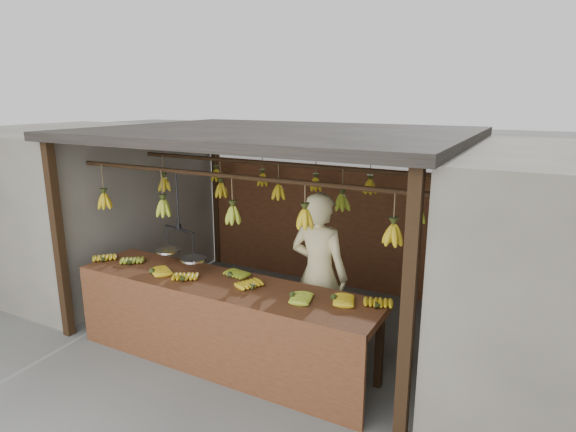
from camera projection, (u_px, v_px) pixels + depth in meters
The scene contains 8 objects.
ground at pixel (277, 320), 6.11m from camera, with size 80.00×80.00×0.00m, color #5B5B57.
stall at pixel (289, 163), 5.92m from camera, with size 4.30×3.30×2.40m.
neighbor_left at pixel (76, 203), 7.49m from camera, with size 3.00×3.00×2.30m, color slate.
counter at pixel (216, 304), 4.90m from camera, with size 3.46×0.77×0.96m.
hanging_bananas at pixel (277, 196), 5.72m from camera, with size 3.62×2.26×0.38m.
balance_scale at pixel (180, 250), 5.29m from camera, with size 0.71×0.36×0.95m.
vendor at pixel (319, 275), 5.15m from camera, with size 0.66×0.43×1.82m, color beige.
bag_bundles at pixel (461, 238), 6.13m from camera, with size 0.08×0.26×1.26m.
Camera 1 is at (2.79, -4.87, 2.77)m, focal length 30.00 mm.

